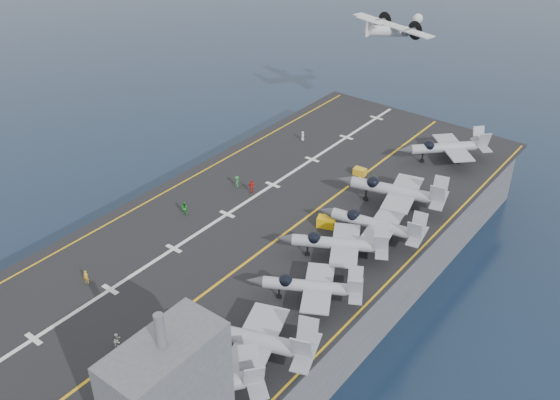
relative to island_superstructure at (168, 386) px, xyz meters
The scene contains 25 objects.
ground 38.02m from the island_superstructure, 116.57° to the left, with size 500.00×500.00×0.00m, color #142135.
hull 35.94m from the island_superstructure, 116.57° to the left, with size 36.00×90.00×10.00m, color #56595E.
flight_deck 34.41m from the island_superstructure, 116.57° to the left, with size 38.00×92.00×0.40m, color black.
foul_line 33.17m from the island_superstructure, 111.80° to the left, with size 0.35×90.00×0.02m, color gold.
landing_centerline 37.38m from the island_superstructure, 124.99° to the left, with size 0.50×90.00×0.02m, color silver.
deck_edge_port 44.50m from the island_superstructure, 136.85° to the left, with size 0.25×90.00×0.02m, color gold.
deck_edge_stbd 31.12m from the island_superstructure, 83.35° to the left, with size 0.25×90.00×0.02m, color gold.
island_superstructure is the anchor object (origin of this frame).
fighter_jet_1 6.34m from the island_superstructure, 113.69° to the left, with size 17.54×18.40×5.33m, color #98A1A7, non-canonical shape.
fighter_jet_2 12.70m from the island_superstructure, 98.59° to the left, with size 18.72×15.55×5.56m, color gray, non-canonical shape.
fighter_jet_3 23.13m from the island_superstructure, 94.24° to the left, with size 15.55×13.88×4.51m, color #9EA8AE, non-canonical shape.
fighter_jet_4 31.56m from the island_superstructure, 96.65° to the left, with size 16.36×14.57×4.74m, color #939BA2, non-canonical shape.
fighter_jet_5 37.53m from the island_superstructure, 93.18° to the left, with size 15.59×11.82×4.90m, color #8E969E, non-canonical shape.
fighter_jet_6 46.16m from the island_superstructure, 94.86° to the left, with size 17.38×13.69×5.32m, color #91989F, non-canonical shape.
fighter_jet_8 62.98m from the island_superstructure, 93.79° to the left, with size 16.81×16.89×4.96m, color #9BA5AD, non-canonical shape.
tow_cart_a 13.62m from the island_superstructure, 145.48° to the left, with size 2.31×1.60×1.33m, color gold, non-canonical shape.
tow_cart_b 37.51m from the island_superstructure, 103.73° to the left, with size 2.67×2.21×1.37m, color #ECB40B, non-canonical shape.
tow_cart_c 52.35m from the island_superstructure, 103.92° to the left, with size 1.95×1.37×1.10m, color gold, non-canonical shape.
crew_1 26.63m from the island_superstructure, 159.17° to the left, with size 1.19×1.01×1.69m, color gold.
crew_2 37.49m from the island_superstructure, 133.97° to the left, with size 1.34×1.11×1.92m, color #1E9324.
crew_3 44.53m from the island_superstructure, 124.24° to the left, with size 1.06×1.24×1.75m, color #217F2E.
crew_4 43.07m from the island_superstructure, 121.11° to the left, with size 1.41×1.48×2.05m, color red.
crew_5 60.93m from the island_superstructure, 115.63° to the left, with size 1.13×1.16×1.62m, color silver.
crew_7 15.34m from the island_superstructure, 160.51° to the left, with size 1.05×1.29×1.87m, color white.
transport_plane 89.10m from the island_superstructure, 107.90° to the left, with size 22.46×18.17×4.63m, color white, non-canonical shape.
Camera 1 is at (43.17, -51.72, 56.65)m, focal length 40.00 mm.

